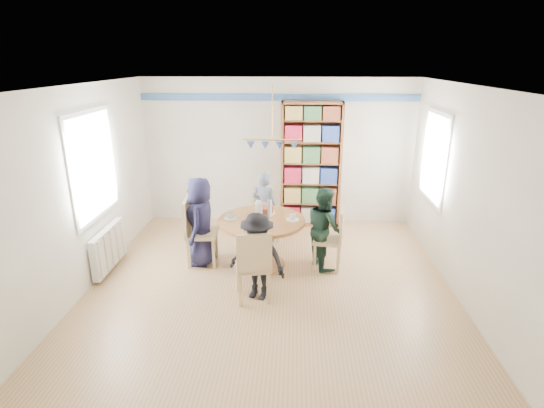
# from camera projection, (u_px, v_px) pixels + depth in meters

# --- Properties ---
(ground) EXTENTS (5.00, 5.00, 0.00)m
(ground) POSITION_uv_depth(u_px,v_px,m) (270.00, 283.00, 5.98)
(ground) COLOR tan
(room_shell) EXTENTS (5.00, 5.00, 5.00)m
(room_shell) POSITION_uv_depth(u_px,v_px,m) (256.00, 155.00, 6.27)
(room_shell) COLOR white
(room_shell) RESTS_ON ground
(radiator) EXTENTS (0.12, 1.00, 0.60)m
(radiator) POSITION_uv_depth(u_px,v_px,m) (109.00, 248.00, 6.27)
(radiator) COLOR silver
(radiator) RESTS_ON ground
(dining_table) EXTENTS (1.30, 1.30, 0.75)m
(dining_table) POSITION_uv_depth(u_px,v_px,m) (262.00, 231.00, 6.34)
(dining_table) COLOR olive
(dining_table) RESTS_ON ground
(chair_left) EXTENTS (0.50, 0.50, 1.04)m
(chair_left) POSITION_uv_depth(u_px,v_px,m) (196.00, 229.00, 6.40)
(chair_left) COLOR tan
(chair_left) RESTS_ON ground
(chair_right) EXTENTS (0.48, 0.48, 0.95)m
(chair_right) POSITION_uv_depth(u_px,v_px,m) (333.00, 236.00, 6.27)
(chair_right) COLOR tan
(chair_right) RESTS_ON ground
(chair_far) EXTENTS (0.48, 0.48, 0.93)m
(chair_far) POSITION_uv_depth(u_px,v_px,m) (266.00, 210.00, 7.37)
(chair_far) COLOR tan
(chair_far) RESTS_ON ground
(chair_near) EXTENTS (0.52, 0.52, 0.99)m
(chair_near) POSITION_uv_depth(u_px,v_px,m) (253.00, 263.00, 5.37)
(chair_near) COLOR tan
(chair_near) RESTS_ON ground
(person_left) EXTENTS (0.44, 0.67, 1.37)m
(person_left) POSITION_uv_depth(u_px,v_px,m) (201.00, 221.00, 6.38)
(person_left) COLOR #171631
(person_left) RESTS_ON ground
(person_right) EXTENTS (0.66, 0.74, 1.25)m
(person_right) POSITION_uv_depth(u_px,v_px,m) (324.00, 228.00, 6.30)
(person_right) COLOR #172E22
(person_right) RESTS_ON ground
(person_far) EXTENTS (0.52, 0.42, 1.23)m
(person_far) POSITION_uv_depth(u_px,v_px,m) (265.00, 207.00, 7.20)
(person_far) COLOR gray
(person_far) RESTS_ON ground
(person_near) EXTENTS (0.87, 0.67, 1.18)m
(person_near) POSITION_uv_depth(u_px,v_px,m) (257.00, 257.00, 5.45)
(person_near) COLOR black
(person_near) RESTS_ON ground
(bookshelf) EXTENTS (1.10, 0.33, 2.30)m
(bookshelf) POSITION_uv_depth(u_px,v_px,m) (311.00, 166.00, 7.79)
(bookshelf) COLOR brown
(bookshelf) RESTS_ON ground
(tableware) EXTENTS (1.12, 1.12, 0.29)m
(tableware) POSITION_uv_depth(u_px,v_px,m) (260.00, 215.00, 6.28)
(tableware) COLOR white
(tableware) RESTS_ON dining_table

